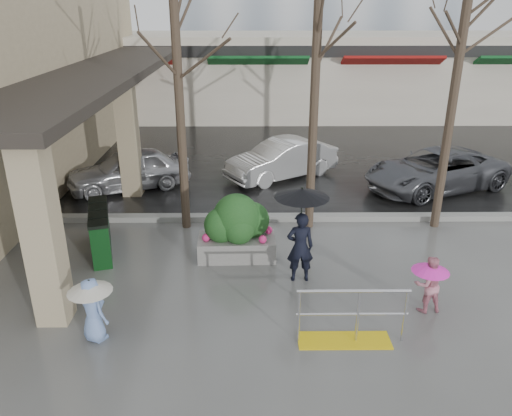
{
  "coord_description": "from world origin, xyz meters",
  "views": [
    {
      "loc": [
        -0.28,
        -8.29,
        5.42
      ],
      "look_at": [
        -0.2,
        1.7,
        1.3
      ],
      "focal_mm": 35.0,
      "sensor_mm": 36.0,
      "label": 1
    }
  ],
  "objects_px": {
    "tree_midwest": "(318,12)",
    "car_c": "(436,170)",
    "tree_mideast": "(463,30)",
    "child_pink": "(429,280)",
    "woman": "(301,226)",
    "tree_west": "(175,19)",
    "news_boxes": "(100,231)",
    "handrail": "(349,323)",
    "child_blue": "(92,303)",
    "car_a": "(129,170)",
    "car_b": "(282,159)",
    "planter": "(237,227)"
  },
  "relations": [
    {
      "from": "tree_midwest",
      "to": "car_c",
      "type": "xyz_separation_m",
      "value": [
        4.21,
        2.77,
        -4.6
      ]
    },
    {
      "from": "tree_mideast",
      "to": "child_pink",
      "type": "distance_m",
      "value": 5.91
    },
    {
      "from": "tree_mideast",
      "to": "woman",
      "type": "height_order",
      "value": "tree_mideast"
    },
    {
      "from": "tree_west",
      "to": "child_pink",
      "type": "relative_size",
      "value": 6.02
    },
    {
      "from": "tree_midwest",
      "to": "news_boxes",
      "type": "xyz_separation_m",
      "value": [
        -5.01,
        -1.4,
        -4.7
      ]
    },
    {
      "from": "child_pink",
      "to": "news_boxes",
      "type": "distance_m",
      "value": 7.24
    },
    {
      "from": "tree_mideast",
      "to": "car_c",
      "type": "bearing_deg",
      "value": 71.82
    },
    {
      "from": "handrail",
      "to": "child_blue",
      "type": "distance_m",
      "value": 4.37
    },
    {
      "from": "car_a",
      "to": "car_b",
      "type": "distance_m",
      "value": 4.93
    },
    {
      "from": "child_blue",
      "to": "car_a",
      "type": "bearing_deg",
      "value": -43.9
    },
    {
      "from": "news_boxes",
      "to": "car_b",
      "type": "height_order",
      "value": "car_b"
    },
    {
      "from": "woman",
      "to": "car_a",
      "type": "bearing_deg",
      "value": -52.35
    },
    {
      "from": "handrail",
      "to": "child_blue",
      "type": "height_order",
      "value": "child_blue"
    },
    {
      "from": "woman",
      "to": "planter",
      "type": "xyz_separation_m",
      "value": [
        -1.33,
        1.06,
        -0.52
      ]
    },
    {
      "from": "child_pink",
      "to": "tree_mideast",
      "type": "bearing_deg",
      "value": -118.09
    },
    {
      "from": "news_boxes",
      "to": "car_a",
      "type": "relative_size",
      "value": 0.52
    },
    {
      "from": "car_a",
      "to": "car_b",
      "type": "height_order",
      "value": "same"
    },
    {
      "from": "handrail",
      "to": "planter",
      "type": "xyz_separation_m",
      "value": [
        -1.99,
        3.14,
        0.35
      ]
    },
    {
      "from": "tree_west",
      "to": "tree_mideast",
      "type": "xyz_separation_m",
      "value": [
        6.5,
        0.0,
        -0.22
      ]
    },
    {
      "from": "tree_mideast",
      "to": "child_blue",
      "type": "relative_size",
      "value": 5.52
    },
    {
      "from": "tree_west",
      "to": "car_c",
      "type": "distance_m",
      "value": 9.08
    },
    {
      "from": "woman",
      "to": "child_pink",
      "type": "height_order",
      "value": "woman"
    },
    {
      "from": "handrail",
      "to": "tree_midwest",
      "type": "height_order",
      "value": "tree_midwest"
    },
    {
      "from": "car_a",
      "to": "woman",
      "type": "bearing_deg",
      "value": 17.08
    },
    {
      "from": "child_blue",
      "to": "car_c",
      "type": "bearing_deg",
      "value": -100.64
    },
    {
      "from": "woman",
      "to": "car_b",
      "type": "relative_size",
      "value": 0.55
    },
    {
      "from": "planter",
      "to": "car_b",
      "type": "bearing_deg",
      "value": 76.66
    },
    {
      "from": "news_boxes",
      "to": "car_c",
      "type": "xyz_separation_m",
      "value": [
        9.22,
        4.17,
        0.1
      ]
    },
    {
      "from": "woman",
      "to": "child_pink",
      "type": "xyz_separation_m",
      "value": [
        2.3,
        -1.15,
        -0.6
      ]
    },
    {
      "from": "tree_west",
      "to": "car_a",
      "type": "xyz_separation_m",
      "value": [
        -2.12,
        2.9,
        -4.45
      ]
    },
    {
      "from": "planter",
      "to": "news_boxes",
      "type": "xyz_separation_m",
      "value": [
        -3.18,
        0.27,
        -0.2
      ]
    },
    {
      "from": "tree_midwest",
      "to": "tree_mideast",
      "type": "height_order",
      "value": "tree_midwest"
    },
    {
      "from": "handrail",
      "to": "tree_west",
      "type": "distance_m",
      "value": 7.52
    },
    {
      "from": "tree_west",
      "to": "car_b",
      "type": "distance_m",
      "value": 6.54
    },
    {
      "from": "child_pink",
      "to": "car_b",
      "type": "bearing_deg",
      "value": -80.53
    },
    {
      "from": "child_pink",
      "to": "woman",
      "type": "bearing_deg",
      "value": -33.45
    },
    {
      "from": "tree_midwest",
      "to": "tree_mideast",
      "type": "xyz_separation_m",
      "value": [
        3.3,
        -0.0,
        -0.37
      ]
    },
    {
      "from": "child_blue",
      "to": "handrail",
      "type": "bearing_deg",
      "value": -143.59
    },
    {
      "from": "tree_midwest",
      "to": "news_boxes",
      "type": "distance_m",
      "value": 7.01
    },
    {
      "from": "tree_midwest",
      "to": "woman",
      "type": "height_order",
      "value": "tree_midwest"
    },
    {
      "from": "tree_midwest",
      "to": "child_blue",
      "type": "distance_m",
      "value": 7.75
    },
    {
      "from": "handrail",
      "to": "car_a",
      "type": "distance_m",
      "value": 9.45
    },
    {
      "from": "tree_west",
      "to": "news_boxes",
      "type": "xyz_separation_m",
      "value": [
        -1.81,
        -1.4,
        -4.55
      ]
    },
    {
      "from": "car_a",
      "to": "car_b",
      "type": "relative_size",
      "value": 0.97
    },
    {
      "from": "tree_west",
      "to": "tree_midwest",
      "type": "relative_size",
      "value": 0.97
    },
    {
      "from": "tree_west",
      "to": "tree_midwest",
      "type": "distance_m",
      "value": 3.2
    },
    {
      "from": "tree_midwest",
      "to": "car_b",
      "type": "height_order",
      "value": "tree_midwest"
    },
    {
      "from": "child_blue",
      "to": "car_b",
      "type": "xyz_separation_m",
      "value": [
        3.7,
        8.65,
        -0.09
      ]
    },
    {
      "from": "woman",
      "to": "planter",
      "type": "distance_m",
      "value": 1.78
    },
    {
      "from": "car_b",
      "to": "tree_midwest",
      "type": "bearing_deg",
      "value": -26.12
    }
  ]
}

